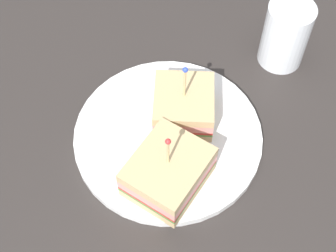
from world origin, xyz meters
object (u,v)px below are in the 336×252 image
object	(u,v)px
plate	(168,136)
drink_glass	(285,37)
sandwich_half_back	(168,172)
sandwich_half_front	(184,106)

from	to	relation	value
plate	drink_glass	xyz separation A→B (cm)	(18.54, -12.67, 3.87)
sandwich_half_back	drink_glass	distance (cm)	27.62
plate	sandwich_half_front	distance (cm)	4.76
sandwich_half_back	drink_glass	world-z (taller)	sandwich_half_back
sandwich_half_front	drink_glass	world-z (taller)	sandwich_half_front
sandwich_half_back	sandwich_half_front	bearing A→B (deg)	3.39
plate	sandwich_half_back	world-z (taller)	sandwich_half_back
sandwich_half_back	drink_glass	xyz separation A→B (cm)	(25.41, -10.81, 0.64)
sandwich_half_back	drink_glass	size ratio (longest dim) A/B	1.17
sandwich_half_back	plate	bearing A→B (deg)	15.21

